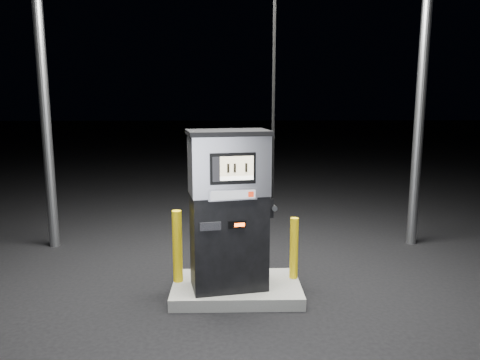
{
  "coord_description": "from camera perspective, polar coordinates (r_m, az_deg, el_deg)",
  "views": [
    {
      "loc": [
        -0.09,
        -5.55,
        2.49
      ],
      "look_at": [
        0.04,
        0.0,
        1.47
      ],
      "focal_mm": 35.0,
      "sensor_mm": 36.0,
      "label": 1
    }
  ],
  "objects": [
    {
      "name": "ground",
      "position": [
        6.08,
        -0.43,
        -13.76
      ],
      "size": [
        80.0,
        80.0,
        0.0
      ],
      "primitive_type": "plane",
      "color": "black",
      "rests_on": "ground"
    },
    {
      "name": "pump_island",
      "position": [
        6.05,
        -0.43,
        -13.12
      ],
      "size": [
        1.6,
        1.0,
        0.15
      ],
      "primitive_type": "cube",
      "color": "slate",
      "rests_on": "ground"
    },
    {
      "name": "fuel_dispenser",
      "position": [
        5.61,
        -1.36,
        -3.51
      ],
      "size": [
        1.11,
        0.74,
        4.0
      ],
      "rotation": [
        0.0,
        0.0,
        0.19
      ],
      "color": "black",
      "rests_on": "pump_island"
    },
    {
      "name": "bollard_right",
      "position": [
        6.09,
        6.59,
        -8.25
      ],
      "size": [
        0.13,
        0.13,
        0.8
      ],
      "primitive_type": "cylinder",
      "rotation": [
        0.0,
        0.0,
        0.23
      ],
      "color": "yellow",
      "rests_on": "pump_island"
    },
    {
      "name": "bollard_left",
      "position": [
        5.97,
        -7.64,
        -8.02
      ],
      "size": [
        0.15,
        0.15,
        0.92
      ],
      "primitive_type": "cylinder",
      "rotation": [
        0.0,
        0.0,
        0.28
      ],
      "color": "yellow",
      "rests_on": "pump_island"
    }
  ]
}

